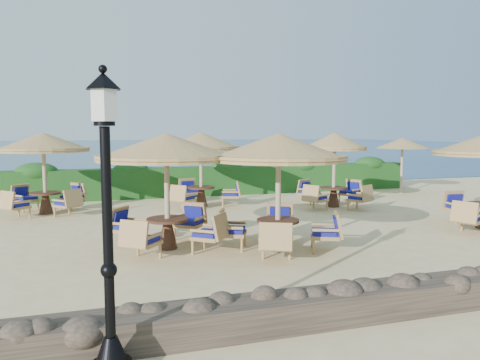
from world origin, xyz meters
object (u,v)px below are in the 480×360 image
at_px(cafe_set_4, 201,153).
at_px(cafe_set_5, 334,161).
at_px(extra_parasol, 403,143).
at_px(lamp_post, 108,238).
at_px(cafe_set_3, 44,157).
at_px(cafe_set_0, 167,166).
at_px(cafe_set_1, 278,167).

height_order(cafe_set_4, cafe_set_5, same).
xyz_separation_m(extra_parasol, cafe_set_5, (-4.59, -2.37, -0.52)).
xyz_separation_m(lamp_post, cafe_set_5, (8.01, 9.63, 0.10)).
bearing_deg(cafe_set_3, extra_parasol, 3.17).
xyz_separation_m(lamp_post, extra_parasol, (12.60, 12.00, 0.62)).
relative_size(lamp_post, cafe_set_0, 1.04).
bearing_deg(cafe_set_0, cafe_set_4, 70.03).
height_order(extra_parasol, cafe_set_1, cafe_set_1).
xyz_separation_m(cafe_set_1, cafe_set_4, (-0.28, 6.65, 0.02)).
height_order(extra_parasol, cafe_set_4, cafe_set_4).
distance_m(cafe_set_0, cafe_set_1, 2.53).
bearing_deg(lamp_post, cafe_set_5, 50.22).
distance_m(cafe_set_0, cafe_set_3, 6.55).
bearing_deg(cafe_set_0, cafe_set_3, 118.39).
bearing_deg(lamp_post, cafe_set_1, 49.97).
distance_m(cafe_set_4, cafe_set_5, 4.74).
bearing_deg(cafe_set_4, cafe_set_3, 179.84).
relative_size(extra_parasol, cafe_set_5, 0.86).
distance_m(cafe_set_3, cafe_set_5, 9.80).
relative_size(lamp_post, cafe_set_3, 1.14).
bearing_deg(cafe_set_1, lamp_post, -130.03).
distance_m(lamp_post, cafe_set_0, 5.65).
height_order(lamp_post, cafe_set_0, lamp_post).
bearing_deg(cafe_set_5, lamp_post, -129.78).
relative_size(cafe_set_3, cafe_set_4, 1.02).
bearing_deg(cafe_set_5, cafe_set_3, 170.71).
relative_size(lamp_post, cafe_set_1, 1.08).
bearing_deg(cafe_set_5, cafe_set_1, -129.55).
bearing_deg(cafe_set_1, extra_parasol, 40.32).
xyz_separation_m(lamp_post, cafe_set_4, (3.54, 11.20, 0.36)).
distance_m(lamp_post, cafe_set_3, 11.34).
bearing_deg(extra_parasol, cafe_set_0, -149.53).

